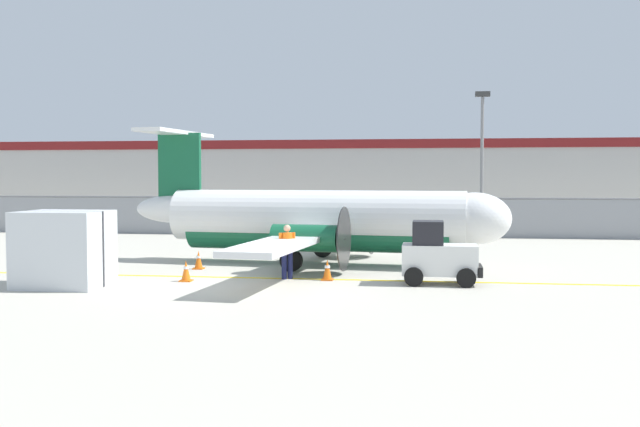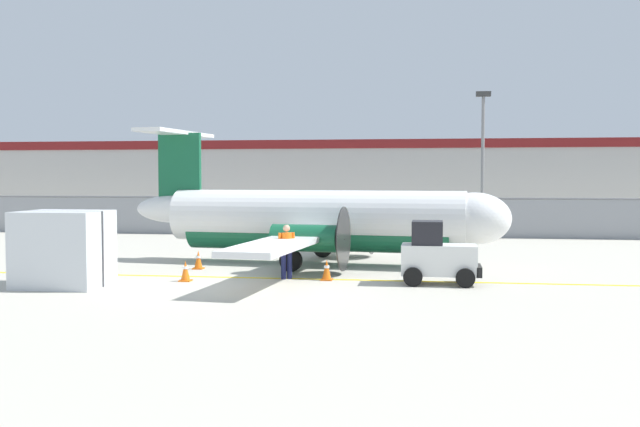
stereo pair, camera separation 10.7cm
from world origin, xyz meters
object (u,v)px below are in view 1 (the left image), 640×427
traffic_cone_far_right (327,270)px  parked_car_3 (404,214)px  parked_car_4 (468,210)px  apron_light_pole (482,154)px  commuter_airplane (323,220)px  parked_car_0 (123,211)px  parked_car_1 (250,206)px  cargo_container (64,249)px  ground_crew_worker (287,249)px  traffic_cone_near_left (186,271)px  traffic_cone_far_left (199,260)px  parked_car_5 (556,214)px  traffic_cone_near_right (240,250)px  parked_car_2 (303,211)px  baggage_tug (438,255)px

traffic_cone_far_right → parked_car_3: size_ratio=0.15×
parked_car_4 → apron_light_pole: bearing=-84.4°
commuter_airplane → parked_car_3: commuter_airplane is taller
apron_light_pole → parked_car_3: bearing=113.4°
parked_car_0 → parked_car_1: 10.88m
parked_car_0 → traffic_cone_far_right: bearing=-60.9°
cargo_container → parked_car_4: size_ratio=0.56×
ground_crew_worker → apron_light_pole: 15.52m
traffic_cone_near_left → traffic_cone_far_right: size_ratio=1.00×
ground_crew_worker → traffic_cone_far_left: 4.02m
parked_car_5 → apron_light_pole: bearing=67.3°
cargo_container → traffic_cone_near_left: bearing=24.6°
traffic_cone_near_right → traffic_cone_far_right: size_ratio=1.00×
traffic_cone_far_right → parked_car_1: 33.76m
ground_crew_worker → parked_car_2: 25.42m
baggage_tug → ground_crew_worker: size_ratio=1.38×
traffic_cone_near_left → parked_car_0: parked_car_0 is taller
commuter_airplane → parked_car_1: 29.84m
parked_car_3 → parked_car_5: size_ratio=0.99×
commuter_airplane → parked_car_5: bearing=65.0°
cargo_container → traffic_cone_far_left: cargo_container is taller
traffic_cone_far_left → parked_car_2: size_ratio=0.15×
cargo_container → traffic_cone_near_right: bearing=66.7°
traffic_cone_near_right → parked_car_4: parked_car_4 is taller
commuter_airplane → parked_car_2: commuter_airplane is taller
baggage_tug → ground_crew_worker: baggage_tug is taller
parked_car_1 → parked_car_0: bearing=57.1°
traffic_cone_near_left → cargo_container: bearing=-155.5°
ground_crew_worker → traffic_cone_far_left: size_ratio=2.66×
traffic_cone_far_right → parked_car_2: size_ratio=0.15×
parked_car_0 → parked_car_3: same height
ground_crew_worker → traffic_cone_near_right: size_ratio=2.66×
traffic_cone_far_right → parked_car_1: (-10.25, 32.16, 0.58)m
parked_car_2 → commuter_airplane: bearing=-83.7°
baggage_tug → parked_car_1: 35.20m
parked_car_2 → parked_car_5: size_ratio=1.00×
traffic_cone_near_right → parked_car_4: size_ratio=0.15×
commuter_airplane → parked_car_0: commuter_airplane is taller
parked_car_5 → traffic_cone_near_left: bearing=63.2°
baggage_tug → cargo_container: (-10.79, -1.98, 0.24)m
parked_car_3 → parked_car_4: size_ratio=0.98×
baggage_tug → parked_car_5: (7.70, 23.62, 0.04)m
parked_car_0 → parked_car_5: bearing=-6.8°
commuter_airplane → traffic_cone_far_left: commuter_airplane is taller
parked_car_2 → baggage_tug: bearing=-77.0°
baggage_tug → parked_car_3: (-1.52, 22.86, 0.04)m
ground_crew_worker → parked_car_5: bearing=121.7°
parked_car_4 → parked_car_3: bearing=-122.6°
traffic_cone_far_right → parked_car_0: (-16.81, 23.49, 0.58)m
parked_car_0 → parked_car_2: 12.02m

